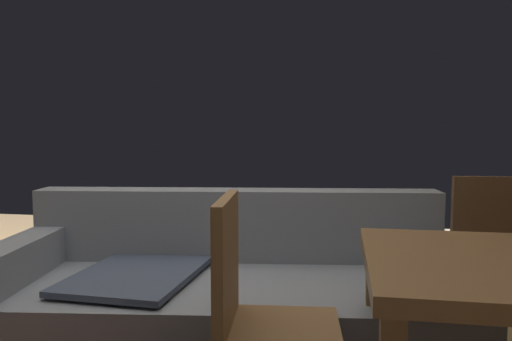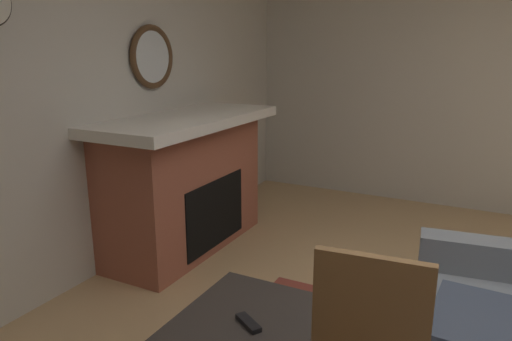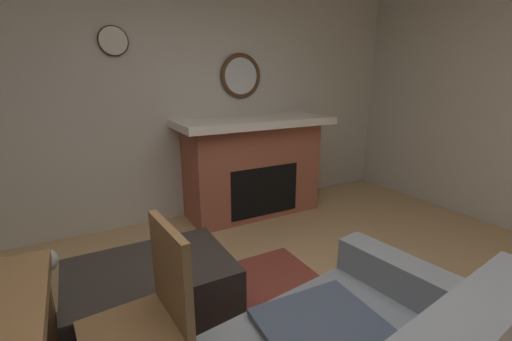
# 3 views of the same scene
# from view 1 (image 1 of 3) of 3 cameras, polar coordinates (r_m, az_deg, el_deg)

# --- Properties ---
(couch) EXTENTS (2.40, 1.25, 0.82)m
(couch) POSITION_cam_1_polar(r_m,az_deg,el_deg) (2.64, -2.94, -14.63)
(couch) COLOR slate
(couch) RESTS_ON ground
(dining_chair_west) EXTENTS (0.48, 0.48, 0.93)m
(dining_chair_west) POSITION_cam_1_polar(r_m,az_deg,el_deg) (1.89, -0.06, -15.47)
(dining_chair_west) COLOR brown
(dining_chair_west) RESTS_ON ground
(dining_chair_north) EXTENTS (0.47, 0.47, 0.93)m
(dining_chair_north) POSITION_cam_1_polar(r_m,az_deg,el_deg) (2.79, 26.56, -9.19)
(dining_chair_north) COLOR #513823
(dining_chair_north) RESTS_ON ground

